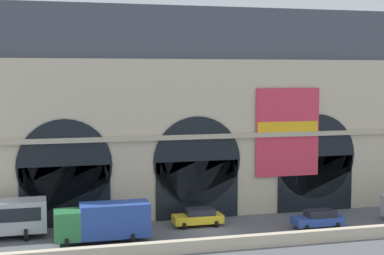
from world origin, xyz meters
The scene contains 6 objects.
ground_plane centered at (0.00, 0.00, 0.00)m, with size 200.00×200.00×0.00m, color #54565B.
quay_parapet_wall centered at (0.00, -4.85, 0.49)m, with size 90.00×0.70×0.98m, color beige.
station_building centered at (0.03, 7.53, 9.48)m, with size 50.16×5.42×19.57m.
box_truck_midwest centered at (-9.21, -0.49, 1.70)m, with size 7.50×2.91×3.12m.
car_center centered at (-0.61, 2.37, 0.80)m, with size 4.40×2.22×1.55m.
car_mideast centered at (9.37, -0.88, 0.80)m, with size 4.40×2.22×1.55m.
Camera 1 is at (-13.89, -46.17, 13.46)m, focal length 54.40 mm.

